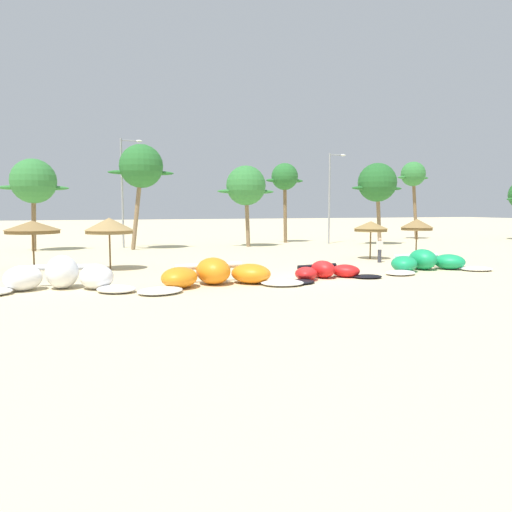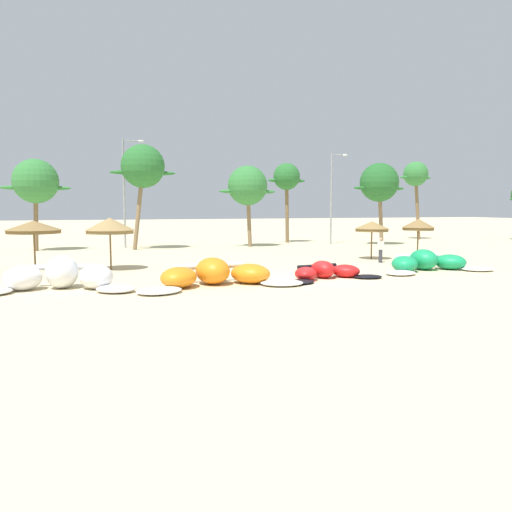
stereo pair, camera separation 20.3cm
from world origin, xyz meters
name	(u,v)px [view 1 (the left image)]	position (x,y,z in m)	size (l,w,h in m)	color
ground_plane	(310,278)	(0.00, 0.00, 0.00)	(260.00, 260.00, 0.00)	beige
kite_far_left	(60,277)	(-11.86, 0.26, 0.57)	(6.91, 3.91, 1.48)	white
kite_left	(216,275)	(-5.18, -0.84, 0.48)	(8.01, 3.87, 1.25)	white
kite_left_of_center	(326,272)	(0.61, -0.59, 0.34)	(5.67, 2.98, 0.89)	black
kite_center	(427,262)	(7.55, 0.41, 0.46)	(7.28, 3.32, 1.19)	white
beach_umbrella_near_van	(32,227)	(-13.57, 8.50, 2.45)	(3.12, 3.12, 2.82)	brown
beach_umbrella_middle	(109,226)	(-9.42, 6.77, 2.54)	(2.77, 2.77, 2.99)	brown
beach_umbrella_near_palms	(371,226)	(7.93, 6.82, 2.28)	(2.34, 2.34, 2.64)	brown
beach_umbrella_outermost	(417,225)	(11.84, 6.94, 2.35)	(2.29, 2.29, 2.76)	brown
person_near_kites	(380,250)	(7.32, 4.79, 0.82)	(0.36, 0.24, 1.62)	#383842
palm_leftmost	(33,182)	(-14.46, 21.61, 5.67)	(5.44, 3.63, 7.54)	brown
palm_left	(141,167)	(-5.98, 20.35, 6.99)	(5.52, 3.68, 8.90)	#7F6647
palm_left_of_gap	(246,186)	(3.31, 20.18, 5.52)	(5.40, 3.60, 7.37)	#7F6647
palm_center_left	(285,178)	(8.69, 23.92, 6.56)	(4.06, 2.71, 8.06)	brown
palm_center_right	(377,183)	(15.81, 18.12, 5.91)	(5.52, 3.68, 7.81)	#7F6647
palm_right_of_gap	(413,176)	(24.13, 23.71, 7.13)	(4.07, 2.71, 8.66)	brown
lamppost_west	(124,187)	(-7.26, 22.57, 5.35)	(1.93, 0.24, 9.58)	gray
lamppost_west_center	(331,193)	(12.44, 21.11, 4.99)	(1.84, 0.24, 8.90)	gray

